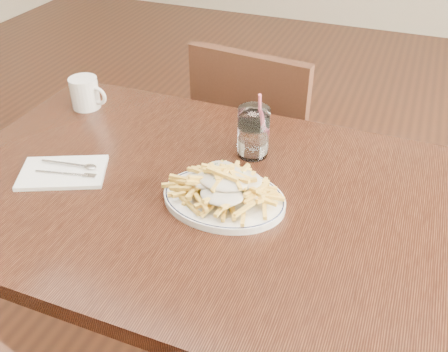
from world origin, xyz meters
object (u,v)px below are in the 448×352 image
at_px(fries_plate, 224,198).
at_px(water_glass, 253,135).
at_px(chair_far, 258,145).
at_px(table, 198,214).
at_px(coffee_mug, 85,93).
at_px(loaded_fries, 224,182).

xyz_separation_m(fries_plate, water_glass, (-0.00, 0.21, 0.05)).
xyz_separation_m(chair_far, water_glass, (0.12, -0.44, 0.31)).
xyz_separation_m(table, coffee_mug, (-0.46, 0.24, 0.12)).
height_order(fries_plate, coffee_mug, coffee_mug).
relative_size(table, water_glass, 6.96).
bearing_deg(table, coffee_mug, 152.04).
bearing_deg(water_glass, loaded_fries, -88.78).
bearing_deg(table, chair_far, 94.45).
bearing_deg(coffee_mug, table, -27.96).
bearing_deg(water_glass, chair_far, 105.39).
distance_m(chair_far, water_glass, 0.55).
height_order(table, water_glass, water_glass).
height_order(chair_far, fries_plate, chair_far).
bearing_deg(loaded_fries, chair_far, 100.96).
relative_size(table, fries_plate, 3.71).
height_order(chair_far, water_glass, water_glass).
distance_m(table, loaded_fries, 0.15).
distance_m(fries_plate, loaded_fries, 0.04).
xyz_separation_m(table, fries_plate, (0.08, -0.03, 0.09)).
xyz_separation_m(loaded_fries, coffee_mug, (-0.54, 0.27, -0.01)).
bearing_deg(table, water_glass, 68.31).
distance_m(fries_plate, coffee_mug, 0.60).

